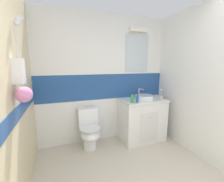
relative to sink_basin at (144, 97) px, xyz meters
name	(u,v)px	position (x,y,z in m)	size (l,w,h in m)	color
ground_plane	(131,179)	(-0.73, -0.91, -0.92)	(3.20, 3.48, 0.04)	beige
wall_back_tiled	(105,79)	(-0.72, 0.34, 0.36)	(3.20, 0.20, 2.50)	white
wall_left_shower_alcove	(5,96)	(-2.08, -0.91, 0.35)	(0.28, 3.48, 2.50)	beige
wall_right_plain	(212,84)	(0.62, -0.91, 0.35)	(0.10, 3.48, 2.50)	white
vanity_cabinet	(142,119)	(-0.03, 0.01, -0.47)	(0.89, 0.59, 0.85)	white
sink_basin	(144,97)	(0.00, 0.00, 0.00)	(0.36, 0.40, 0.20)	white
toilet	(89,130)	(-1.12, 0.04, -0.55)	(0.37, 0.50, 0.75)	white
toothbrush_cup	(161,97)	(0.27, -0.18, 0.01)	(0.07, 0.07, 0.23)	#B2ADA3
soap_dispenser	(137,99)	(-0.26, -0.19, 0.02)	(0.05, 0.05, 0.16)	#2659B2
mouthwash_bottle	(132,98)	(-0.35, -0.17, 0.04)	(0.06, 0.06, 0.18)	green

